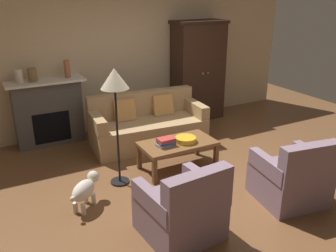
{
  "coord_description": "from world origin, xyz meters",
  "views": [
    {
      "loc": [
        -2.49,
        -3.72,
        2.49
      ],
      "look_at": [
        -0.06,
        0.77,
        0.55
      ],
      "focal_mm": 38.11,
      "sensor_mm": 36.0,
      "label": 1
    }
  ],
  "objects": [
    {
      "name": "mantel_vase_bronze",
      "position": [
        -1.73,
        2.28,
        1.23
      ],
      "size": [
        0.15,
        0.15,
        0.21
      ],
      "primitive_type": "cylinder",
      "color": "olive",
      "rests_on": "fireplace"
    },
    {
      "name": "fireplace",
      "position": [
        -1.55,
        2.3,
        0.57
      ],
      "size": [
        1.26,
        0.48,
        1.12
      ],
      "color": "#4C4947",
      "rests_on": "ground"
    },
    {
      "name": "armchair_near_left",
      "position": [
        -0.83,
        -0.97,
        0.32
      ],
      "size": [
        0.83,
        0.83,
        0.88
      ],
      "color": "gray",
      "rests_on": "ground"
    },
    {
      "name": "floor_lamp",
      "position": [
        -1.01,
        0.42,
        1.38
      ],
      "size": [
        0.36,
        0.36,
        1.6
      ],
      "color": "black",
      "rests_on": "ground"
    },
    {
      "name": "dog",
      "position": [
        -1.59,
        0.06,
        0.25
      ],
      "size": [
        0.46,
        0.45,
        0.39
      ],
      "color": "beige",
      "rests_on": "ground"
    },
    {
      "name": "couch",
      "position": [
        -0.09,
        1.47,
        0.32
      ],
      "size": [
        1.97,
        0.99,
        0.86
      ],
      "color": "tan",
      "rests_on": "ground"
    },
    {
      "name": "armoire",
      "position": [
        1.4,
        2.22,
        0.99
      ],
      "size": [
        1.06,
        0.57,
        1.96
      ],
      "color": "#382319",
      "rests_on": "ground"
    },
    {
      "name": "mantel_vase_terracotta",
      "position": [
        -1.17,
        2.28,
        1.27
      ],
      "size": [
        0.1,
        0.1,
        0.29
      ],
      "primitive_type": "cylinder",
      "color": "#A86042",
      "rests_on": "fireplace"
    },
    {
      "name": "coffee_table",
      "position": [
        -0.09,
        0.42,
        0.37
      ],
      "size": [
        1.1,
        0.6,
        0.42
      ],
      "color": "brown",
      "rests_on": "ground"
    },
    {
      "name": "book_stack",
      "position": [
        -0.3,
        0.39,
        0.48
      ],
      "size": [
        0.27,
        0.2,
        0.12
      ],
      "color": "gray",
      "rests_on": "coffee_table"
    },
    {
      "name": "armchair_near_right",
      "position": [
        0.71,
        -1.03,
        0.32
      ],
      "size": [
        0.88,
        0.88,
        0.88
      ],
      "color": "gray",
      "rests_on": "ground"
    },
    {
      "name": "fruit_bowl",
      "position": [
        0.02,
        0.37,
        0.46
      ],
      "size": [
        0.31,
        0.31,
        0.07
      ],
      "primitive_type": "cylinder",
      "color": "gold",
      "rests_on": "coffee_table"
    },
    {
      "name": "mantel_vase_cream",
      "position": [
        -1.93,
        2.28,
        1.23
      ],
      "size": [
        0.12,
        0.12,
        0.22
      ],
      "primitive_type": "cylinder",
      "color": "beige",
      "rests_on": "fireplace"
    },
    {
      "name": "back_wall",
      "position": [
        0.0,
        2.55,
        1.4
      ],
      "size": [
        7.2,
        0.1,
        2.8
      ],
      "primitive_type": "cube",
      "color": "beige",
      "rests_on": "ground"
    },
    {
      "name": "ground_plane",
      "position": [
        0.0,
        0.0,
        0.0
      ],
      "size": [
        9.6,
        9.6,
        0.0
      ],
      "primitive_type": "plane",
      "color": "brown"
    }
  ]
}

